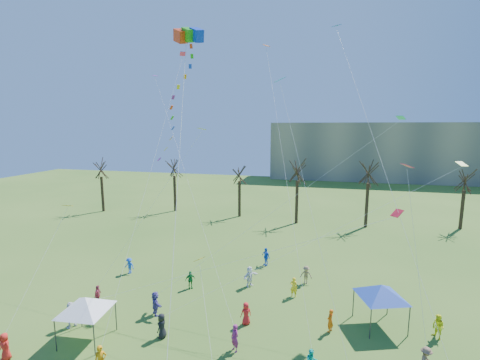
% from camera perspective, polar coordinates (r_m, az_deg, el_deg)
% --- Properties ---
extents(distant_building, '(60.00, 14.00, 15.00)m').
position_cam_1_polar(distant_building, '(96.88, 23.75, 4.50)').
color(distant_building, gray).
rests_on(distant_building, ground).
extents(bare_tree_row, '(70.70, 8.19, 10.32)m').
position_cam_1_polar(bare_tree_row, '(49.57, 12.39, 0.54)').
color(bare_tree_row, black).
rests_on(bare_tree_row, ground).
extents(big_box_kite, '(2.73, 6.44, 20.88)m').
position_cam_1_polar(big_box_kite, '(23.08, -10.13, 12.44)').
color(big_box_kite, red).
rests_on(big_box_kite, ground).
extents(canopy_tent_white, '(4.03, 4.03, 3.03)m').
position_cam_1_polar(canopy_tent_white, '(25.30, -24.87, -18.64)').
color(canopy_tent_white, '#3F3F44').
rests_on(canopy_tent_white, ground).
extents(canopy_tent_blue, '(3.92, 3.92, 3.10)m').
position_cam_1_polar(canopy_tent_blue, '(26.50, 22.96, -17.06)').
color(canopy_tent_blue, '#3F3F44').
rests_on(canopy_tent_blue, ground).
extents(festival_crowd, '(27.12, 19.28, 1.85)m').
position_cam_1_polar(festival_crowd, '(25.62, -2.25, -21.76)').
color(festival_crowd, red).
rests_on(festival_crowd, ground).
extents(small_kites_aloft, '(28.40, 17.13, 31.27)m').
position_cam_1_polar(small_kites_aloft, '(25.08, 5.19, 6.88)').
color(small_kites_aloft, '#FDA70D').
rests_on(small_kites_aloft, ground).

